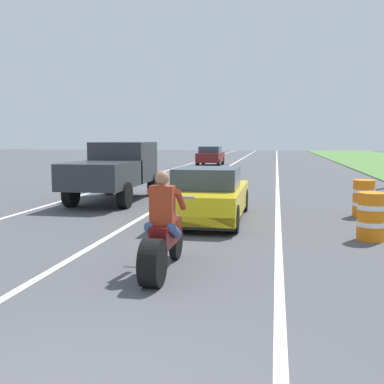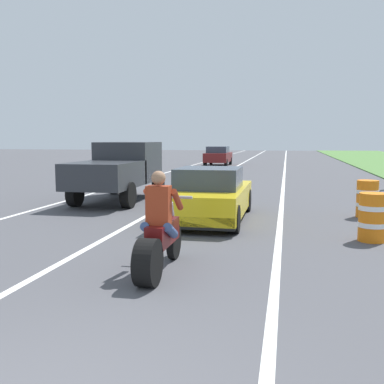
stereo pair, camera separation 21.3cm
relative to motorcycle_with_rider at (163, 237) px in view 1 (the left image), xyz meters
name	(u,v)px [view 1 (the left image)]	position (x,y,z in m)	size (l,w,h in m)	color
lane_stripe_left_solid	(136,180)	(-5.42, 15.92, -0.59)	(0.14, 120.00, 0.01)	white
lane_stripe_right_solid	(277,182)	(1.78, 15.92, -0.59)	(0.14, 120.00, 0.01)	white
lane_stripe_centre_dashed	(204,181)	(-1.82, 15.92, -0.59)	(0.14, 120.00, 0.01)	white
motorcycle_with_rider	(163,237)	(0.00, 0.00, 0.00)	(0.70, 2.21, 1.62)	black
sports_car_yellow	(208,196)	(-0.01, 4.88, 0.04)	(1.84, 4.30, 1.37)	yellow
pickup_truck_left_lane_dark_grey	(115,168)	(-3.65, 8.03, 0.51)	(2.02, 4.80, 1.98)	#2D3035
construction_barrel_nearest	(371,216)	(3.67, 3.13, -0.09)	(0.58, 0.58, 1.00)	orange
construction_barrel_mid	(363,198)	(4.05, 6.15, -0.09)	(0.58, 0.58, 1.00)	orange
distant_car_far_ahead	(210,156)	(-3.38, 29.01, 0.18)	(1.80, 4.00, 1.50)	maroon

